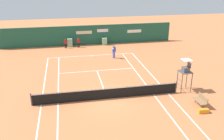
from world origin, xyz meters
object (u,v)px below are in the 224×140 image
Objects in this scene: ball_kid_left_post at (65,43)px; umpire_chair at (186,70)px; equipment_bag at (204,111)px; tennis_ball_mid_court at (111,79)px; ball_kid_right_post at (78,42)px; player_bench at (201,100)px; player_on_baseline at (114,51)px.

umpire_chair is at bearing 128.28° from ball_kid_left_post.
equipment_bag is at bearing 176.13° from umpire_chair.
umpire_chair is 41.45× the size of tennis_ball_mid_court.
tennis_ball_mid_court is at bearing 99.29° from ball_kid_right_post.
player_bench is 0.98× the size of ball_kid_right_post.
player_on_baseline is at bearing 23.85° from umpire_chair.
ball_kid_left_post is (-5.68, 5.47, -0.22)m from player_on_baseline.
player_bench is 1.46× the size of equipment_bag.
player_bench is 8.73m from tennis_ball_mid_court.
ball_kid_left_post is (-10.00, 18.18, 0.23)m from player_bench.
umpire_chair is 3.11× the size of equipment_bag.
equipment_bag is (-0.25, -1.03, -0.35)m from player_bench.
umpire_chair is 2.13× the size of player_bench.
equipment_bag reaches higher than tennis_ball_mid_court.
player_bench is at bearing 112.40° from ball_kid_right_post.
umpire_chair is 1.56× the size of player_on_baseline.
umpire_chair is 10.75m from player_on_baseline.
player_bench reaches higher than equipment_bag.
player_on_baseline reaches higher than ball_kid_right_post.
ball_kid_right_post is at bearing 112.56° from equipment_bag.
umpire_chair reaches higher than ball_kid_right_post.
ball_kid_right_post reaches higher than ball_kid_left_post.
ball_kid_left_post is (-10.02, 15.28, -1.10)m from umpire_chair.
player_bench is 19.47× the size of tennis_ball_mid_court.
umpire_chair reaches higher than player_bench.
ball_kid_left_post reaches higher than tennis_ball_mid_court.
player_bench is at bearing 97.82° from player_on_baseline.
ball_kid_left_post is at bearing -1.97° from ball_kid_right_post.
tennis_ball_mid_court is (-1.57, -6.28, -0.92)m from player_on_baseline.
ball_kid_right_post is (-7.98, 19.20, 0.62)m from equipment_bag.
ball_kid_left_post reaches higher than player_bench.
ball_kid_left_post is at bearing -54.89° from player_on_baseline.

